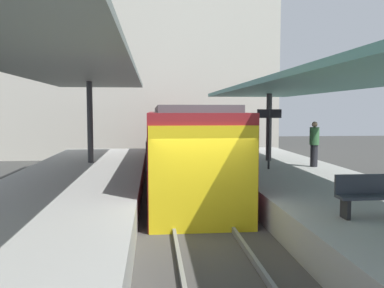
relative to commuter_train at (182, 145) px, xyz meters
name	(u,v)px	position (x,y,z in m)	size (l,w,h in m)	color
ground_plane	(204,241)	(0.00, -7.39, -1.73)	(80.00, 80.00, 0.00)	#383835
platform_left	(42,225)	(-3.80, -7.39, -1.23)	(4.40, 28.00, 1.00)	#9E9E99
platform_right	(354,217)	(3.80, -7.39, -1.23)	(4.40, 28.00, 1.00)	#9E9E99
track_ballast	(204,237)	(0.00, -7.39, -1.63)	(3.20, 28.00, 0.20)	#423F3D
rail_near_side	(174,231)	(-0.72, -7.39, -1.46)	(0.08, 28.00, 0.14)	slate
rail_far_side	(233,229)	(0.72, -7.39, -1.46)	(0.08, 28.00, 0.14)	slate
commuter_train	(182,145)	(0.00, 0.00, 0.00)	(2.78, 14.90, 3.10)	maroon
canopy_left	(52,63)	(-3.80, -5.99, 2.66)	(4.18, 21.00, 3.51)	#333335
canopy_right	(333,82)	(3.80, -5.99, 2.21)	(4.18, 21.00, 3.05)	#333335
platform_bench	(370,194)	(3.16, -9.27, -0.26)	(1.40, 0.41, 0.86)	black
platform_sign	(269,125)	(3.05, -2.32, 0.90)	(0.90, 0.08, 2.21)	#262628
passenger_near_bench	(314,143)	(4.98, -1.84, 0.18)	(0.36, 0.36, 1.74)	#232328
station_building_backdrop	(143,78)	(-1.84, 12.61, 3.77)	(18.00, 6.00, 11.00)	beige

